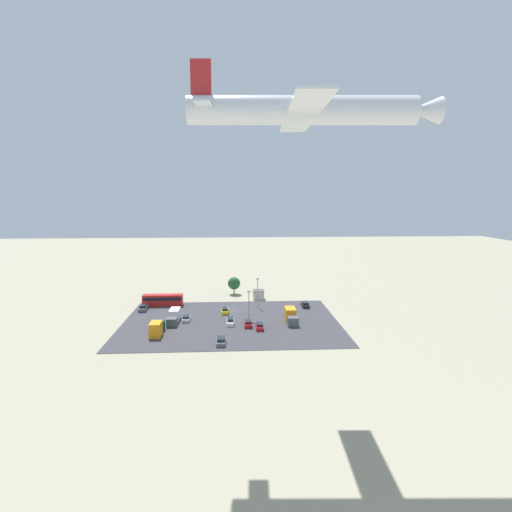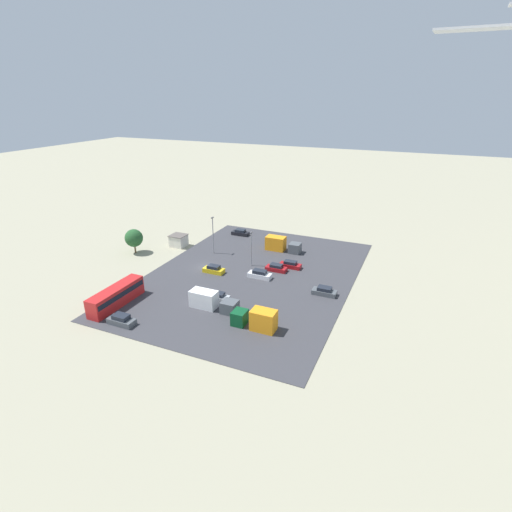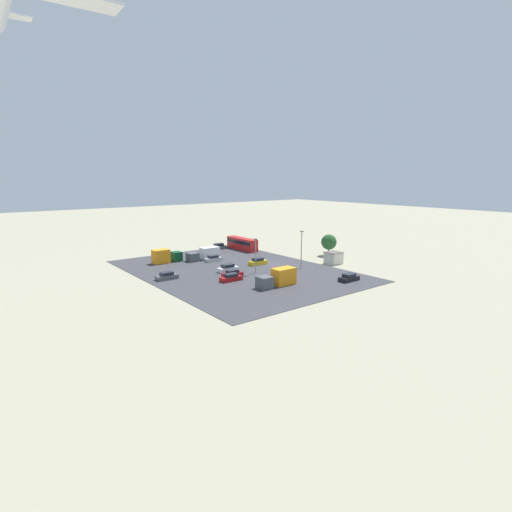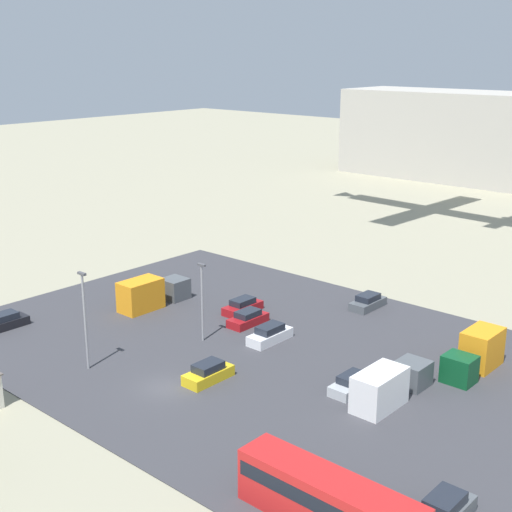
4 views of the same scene
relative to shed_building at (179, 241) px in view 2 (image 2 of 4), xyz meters
The scene contains 18 objects.
ground_plane 14.70m from the shed_building, 55.06° to the left, with size 400.00×400.00×0.00m, color gray.
parking_lot_surface 24.24m from the shed_building, 69.75° to the left, with size 54.56×38.98×0.08m.
shed_building is the anchor object (origin of this frame).
bus 29.12m from the shed_building, 12.66° to the left, with size 11.51×2.64×3.31m.
parked_car_0 34.87m from the shed_building, 18.95° to the left, with size 1.98×4.48×1.66m.
parked_car_1 28.61m from the shed_building, 87.09° to the left, with size 1.81×4.50×1.48m.
parked_car_2 26.05m from the shed_building, 70.92° to the left, with size 1.83×4.67×1.61m.
parked_car_3 26.75m from the shed_building, 81.16° to the left, with size 1.88×4.32×1.43m.
parked_car_4 39.55m from the shed_building, 74.74° to the left, with size 1.94×4.38×1.51m.
parked_car_5 16.42m from the shed_building, 142.16° to the left, with size 1.97×4.39×1.48m.
parked_car_6 18.13m from the shed_building, 56.42° to the left, with size 1.88×4.35×1.57m.
parked_car_7 29.16m from the shed_building, 47.12° to the left, with size 1.82×4.22×1.42m.
parked_truck_0 24.39m from the shed_building, 106.43° to the left, with size 2.58×8.17×3.20m.
parked_truck_1 31.63m from the shed_building, 43.61° to the left, with size 2.45×8.49×2.94m.
parked_truck_2 40.36m from the shed_building, 50.92° to the left, with size 2.48×7.08×3.30m.
tree_near_shed 10.36m from the shed_building, 41.46° to the right, with size 4.04×4.04×5.62m.
light_pole_lot_centre 21.15m from the shed_building, 79.73° to the left, with size 0.90×0.28×7.46m.
light_pole_lot_edge 10.53m from the shed_building, 85.44° to the left, with size 0.90×0.28×8.54m.
Camera 2 is at (65.85, 40.53, 34.07)m, focal length 28.00 mm.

